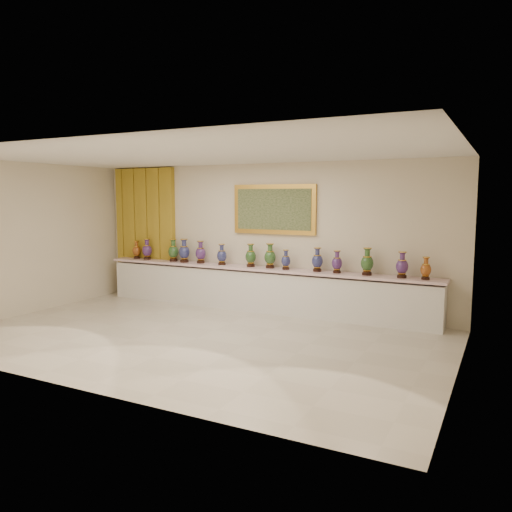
{
  "coord_description": "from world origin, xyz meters",
  "views": [
    {
      "loc": [
        4.52,
        -6.7,
        2.32
      ],
      "look_at": [
        0.23,
        1.7,
        1.2
      ],
      "focal_mm": 35.0,
      "sensor_mm": 36.0,
      "label": 1
    }
  ],
  "objects_px": {
    "vase_1": "(147,250)",
    "vase_2": "(173,251)",
    "counter": "(259,290)",
    "vase_0": "(137,251)"
  },
  "relations": [
    {
      "from": "vase_1",
      "to": "counter",
      "type": "bearing_deg",
      "value": 0.21
    },
    {
      "from": "vase_0",
      "to": "vase_2",
      "type": "distance_m",
      "value": 1.06
    },
    {
      "from": "counter",
      "to": "vase_2",
      "type": "distance_m",
      "value": 2.23
    },
    {
      "from": "vase_2",
      "to": "counter",
      "type": "bearing_deg",
      "value": 0.09
    },
    {
      "from": "vase_0",
      "to": "vase_1",
      "type": "relative_size",
      "value": 0.88
    },
    {
      "from": "counter",
      "to": "vase_2",
      "type": "xyz_separation_m",
      "value": [
        -2.12,
        -0.0,
        0.69
      ]
    },
    {
      "from": "vase_2",
      "to": "vase_1",
      "type": "bearing_deg",
      "value": -179.44
    },
    {
      "from": "vase_0",
      "to": "vase_1",
      "type": "height_order",
      "value": "vase_1"
    },
    {
      "from": "counter",
      "to": "vase_0",
      "type": "xyz_separation_m",
      "value": [
        -3.18,
        0.02,
        0.65
      ]
    },
    {
      "from": "vase_1",
      "to": "vase_2",
      "type": "height_order",
      "value": "vase_2"
    }
  ]
}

